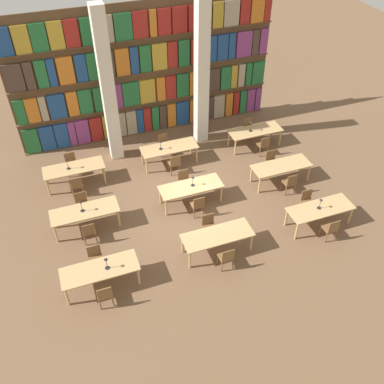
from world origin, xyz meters
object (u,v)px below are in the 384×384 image
(reading_table_2, at_px, (320,210))
(desk_lamp_5, at_px, (160,144))
(chair_12, at_px, (77,185))
(desk_lamp_2, at_px, (81,204))
(reading_table_7, at_px, (169,149))
(reading_table_8, at_px, (255,132))
(chair_10, at_px, (290,182))
(reading_table_1, at_px, (217,236))
(chair_4, at_px, (331,228))
(pillar_left, at_px, (108,89))
(chair_13, at_px, (71,163))
(chair_2, at_px, (226,257))
(chair_0, at_px, (105,294))
(chair_5, at_px, (307,201))
(chair_1, at_px, (95,258))
(chair_17, at_px, (248,127))
(reading_table_3, at_px, (85,212))
(chair_8, at_px, (198,205))
(reading_table_6, at_px, (74,169))
(chair_15, at_px, (164,144))
(pillar_center, at_px, (202,73))
(desk_lamp_3, at_px, (193,179))
(desk_lamp_6, at_px, (251,124))
(reading_table_4, at_px, (191,188))
(chair_7, at_px, (82,204))
(desk_lamp_0, at_px, (106,261))
(chair_14, at_px, (175,163))
(reading_table_0, at_px, (100,271))
(chair_11, at_px, (272,161))
(reading_table_5, at_px, (281,167))
(chair_6, at_px, (89,231))
(chair_3, at_px, (209,226))
(desk_lamp_1, at_px, (321,202))
(chair_16, at_px, (263,145))
(desk_lamp_4, at_px, (67,161))

(reading_table_2, height_order, desk_lamp_5, desk_lamp_5)
(chair_12, bearing_deg, desk_lamp_2, -90.50)
(reading_table_7, bearing_deg, reading_table_8, -0.88)
(reading_table_2, relative_size, chair_10, 2.52)
(reading_table_1, bearing_deg, chair_4, -11.62)
(pillar_left, height_order, chair_13, pillar_left)
(chair_2, distance_m, reading_table_8, 6.74)
(desk_lamp_2, xyz_separation_m, chair_13, (0.02, 3.15, -0.58))
(chair_0, bearing_deg, reading_table_8, 37.47)
(chair_5, bearing_deg, desk_lamp_5, -47.36)
(chair_1, height_order, chair_13, same)
(chair_17, bearing_deg, pillar_left, -5.83)
(reading_table_3, xyz_separation_m, chair_17, (7.46, 3.13, -0.20))
(chair_0, distance_m, desk_lamp_5, 6.68)
(reading_table_1, xyz_separation_m, chair_8, (0.01, 1.76, -0.20))
(reading_table_6, xyz_separation_m, chair_13, (-0.04, 0.70, -0.20))
(chair_15, bearing_deg, pillar_left, -15.55)
(chair_0, relative_size, reading_table_3, 0.40)
(pillar_center, height_order, reading_table_6, pillar_center)
(desk_lamp_3, height_order, desk_lamp_6, desk_lamp_6)
(reading_table_4, xyz_separation_m, reading_table_6, (-3.70, 2.48, 0.00))
(reading_table_7, bearing_deg, chair_7, -154.35)
(desk_lamp_0, distance_m, chair_14, 5.62)
(reading_table_1, relative_size, chair_7, 2.52)
(pillar_center, relative_size, reading_table_0, 2.71)
(desk_lamp_3, bearing_deg, reading_table_6, 146.86)
(reading_table_0, height_order, reading_table_7, same)
(desk_lamp_5, bearing_deg, chair_11, -25.03)
(reading_table_5, bearing_deg, chair_6, -174.85)
(chair_10, distance_m, chair_14, 4.37)
(pillar_center, height_order, chair_14, pillar_center)
(chair_3, xyz_separation_m, chair_11, (3.57, 2.44, 0.00))
(pillar_left, relative_size, reading_table_6, 2.71)
(pillar_left, bearing_deg, desk_lamp_5, -38.63)
(chair_5, relative_size, reading_table_6, 0.40)
(chair_6, relative_size, desk_lamp_5, 2.25)
(reading_table_2, height_order, desk_lamp_6, desk_lamp_6)
(chair_4, height_order, chair_15, same)
(chair_17, bearing_deg, chair_4, 88.80)
(desk_lamp_6, bearing_deg, chair_6, -156.48)
(pillar_left, distance_m, desk_lamp_0, 6.80)
(chair_15, height_order, desk_lamp_6, desk_lamp_6)
(desk_lamp_2, relative_size, desk_lamp_3, 1.09)
(chair_15, distance_m, desk_lamp_6, 3.64)
(desk_lamp_1, height_order, reading_table_4, desk_lamp_1)
(chair_5, height_order, reading_table_7, chair_5)
(desk_lamp_3, relative_size, chair_16, 0.47)
(desk_lamp_0, relative_size, chair_17, 0.49)
(reading_table_4, height_order, desk_lamp_4, desk_lamp_4)
(chair_7, bearing_deg, desk_lamp_2, 86.73)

